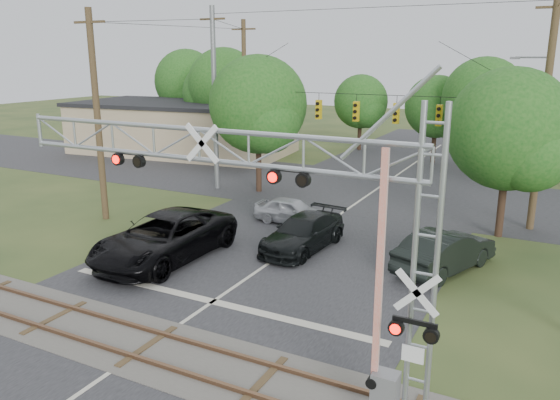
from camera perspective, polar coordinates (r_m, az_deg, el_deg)
The scene contains 14 objects.
ground at distance 16.37m, azimuth -18.43°, elevation -17.51°, with size 160.00×160.00×0.00m, color #30441F.
road_main at distance 23.53m, azimuth -0.81°, elevation -6.41°, with size 14.00×90.00×0.02m, color #242326.
road_cross at distance 35.92m, azimuth 9.80°, elevation 0.92°, with size 90.00×12.00×0.02m, color #242326.
railroad_track at distance 17.57m, azimuth -13.66°, elevation -14.63°, with size 90.00×3.20×0.17m.
crossing_gantry at distance 12.92m, azimuth -0.31°, elevation -2.06°, with size 12.03×0.98×7.70m.
traffic_signal_span at distance 30.94m, azimuth 9.53°, elevation 9.41°, with size 19.34×0.36×11.50m.
pickup_black at distance 23.97m, azimuth -11.96°, elevation -3.83°, with size 3.31×7.17×1.99m, color black.
car_dark at distance 24.77m, azimuth 2.43°, elevation -3.45°, with size 2.15×5.29×1.54m, color black.
sedan_silver at distance 28.56m, azimuth 1.22°, elevation -1.12°, with size 1.60×3.97×1.35m, color #A2A4AA.
suv_dark at distance 23.30m, azimuth 16.86°, elevation -5.10°, with size 1.80×5.15×1.70m, color black.
commercial_building at distance 50.25m, azimuth -10.11°, elevation 7.49°, with size 20.15×11.79×4.50m.
streetlight at distance 37.44m, azimuth 25.45°, elevation 7.75°, with size 2.30×0.24×8.62m.
utility_poles at distance 32.73m, azimuth 14.97°, elevation 10.25°, with size 25.02×26.62×13.65m.
treeline at distance 42.07m, azimuth 12.36°, elevation 10.41°, with size 54.90×26.00×9.62m.
Camera 1 is at (10.38, -9.30, 8.58)m, focal length 35.00 mm.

